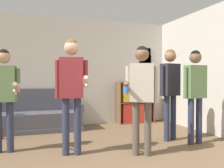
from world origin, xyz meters
name	(u,v)px	position (x,y,z in m)	size (l,w,h in m)	color
wall_back	(63,72)	(0.01, 3.92, 1.35)	(8.00, 0.08, 2.70)	beige
wall_right	(211,70)	(2.83, 1.94, 1.35)	(0.06, 6.29, 2.70)	beige
couch	(35,117)	(-0.69, 3.51, 0.30)	(2.06, 0.80, 0.94)	#4C4C56
bookshelf	(136,102)	(1.88, 3.70, 0.54)	(0.99, 0.30, 1.09)	brown
person_player_foreground_left	(4,89)	(-1.21, 1.91, 1.00)	(0.50, 0.49, 1.64)	#2D334C
person_player_foreground_center	(72,83)	(-0.22, 1.44, 1.11)	(0.49, 0.54, 1.78)	#2D334C
person_watcher_holding_cup	(142,88)	(0.79, 1.06, 1.03)	(0.58, 0.35, 1.67)	brown
person_spectator_near_bookshelf	(170,84)	(1.71, 1.74, 1.07)	(0.48, 0.30, 1.73)	#2D334C
person_spectator_far_right	(195,87)	(1.99, 1.36, 1.03)	(0.50, 0.22, 1.68)	#2D334C
bottle_on_floor	(1,134)	(-1.33, 2.87, 0.11)	(0.07, 0.07, 0.27)	brown
drinking_cup	(133,80)	(1.82, 3.70, 1.14)	(0.07, 0.07, 0.09)	red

